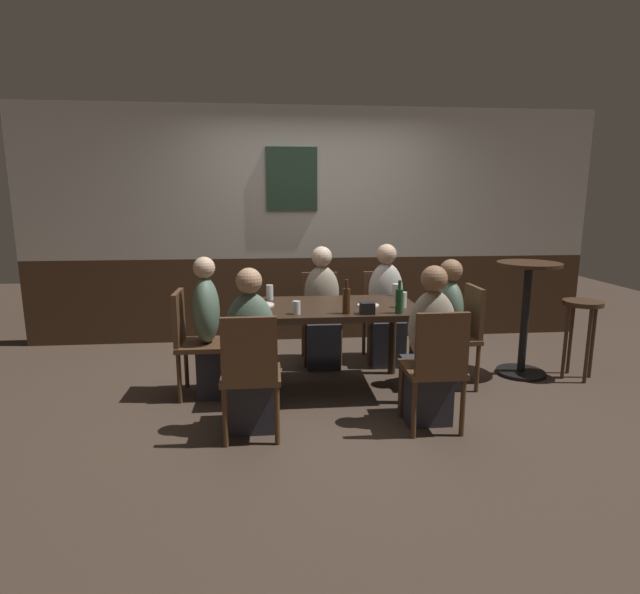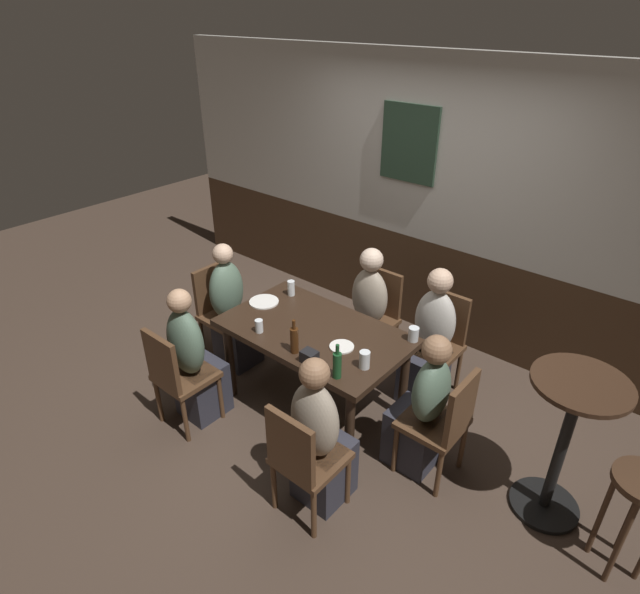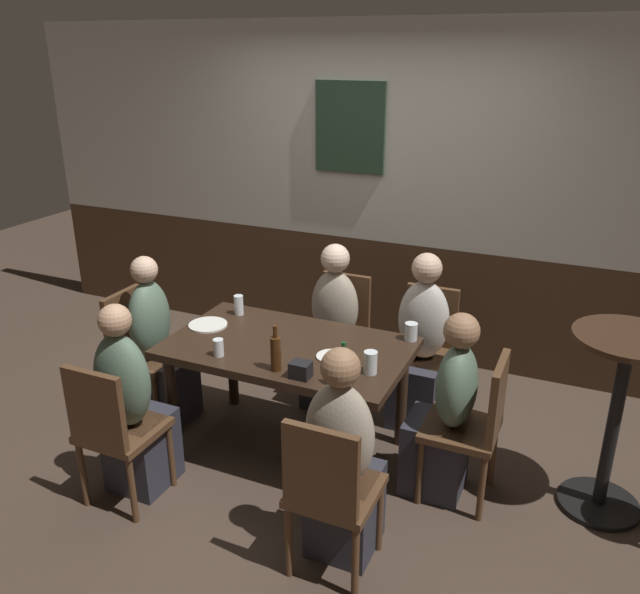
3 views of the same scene
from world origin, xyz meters
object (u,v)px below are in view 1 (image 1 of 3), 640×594
at_px(chair_right_far, 382,310).
at_px(person_right_far, 386,313).
at_px(side_bar_table, 526,310).
at_px(person_mid_far, 322,316).
at_px(beer_bottle_brown, 346,300).
at_px(plate_white_small, 368,305).
at_px(pint_glass_stout, 270,293).
at_px(plate_white_large, 259,305).
at_px(chair_mid_far, 321,312).
at_px(person_right_near, 429,357).
at_px(person_head_west, 213,338).
at_px(condiment_caddy, 367,308).
at_px(chair_right_near, 436,364).
at_px(dining_table, 330,316).
at_px(person_head_east, 442,334).
at_px(person_left_near, 251,363).
at_px(beer_glass_half, 397,290).
at_px(chair_left_near, 251,370).
at_px(beer_glass_tall, 402,300).
at_px(beer_bottle_green, 399,300).
at_px(tumbler_short, 297,308).
at_px(chair_head_east, 461,330).
at_px(bar_stool, 582,318).
at_px(chair_head_west, 193,337).

xyz_separation_m(chair_right_far, person_right_far, (-0.00, -0.16, 0.00)).
bearing_deg(side_bar_table, person_mid_far, 165.62).
distance_m(beer_bottle_brown, plate_white_small, 0.36).
relative_size(pint_glass_stout, plate_white_large, 0.54).
relative_size(chair_mid_far, person_right_near, 0.76).
xyz_separation_m(person_head_west, condiment_caddy, (1.22, -0.34, 0.30)).
height_order(chair_right_near, chair_right_far, same).
relative_size(chair_mid_far, person_right_far, 0.75).
distance_m(dining_table, chair_right_far, 1.07).
xyz_separation_m(chair_mid_far, plate_white_small, (0.31, -0.89, 0.25)).
distance_m(person_head_east, plate_white_large, 1.59).
xyz_separation_m(chair_mid_far, chair_right_far, (0.63, 0.00, 0.00)).
xyz_separation_m(person_head_west, plate_white_large, (0.38, 0.04, 0.26)).
relative_size(person_left_near, side_bar_table, 1.11).
height_order(person_right_far, beer_glass_half, person_right_far).
xyz_separation_m(person_mid_far, side_bar_table, (1.82, -0.47, 0.12)).
relative_size(pint_glass_stout, beer_glass_half, 1.22).
bearing_deg(chair_right_far, person_mid_far, -165.69).
distance_m(person_left_near, person_right_near, 1.27).
distance_m(person_mid_far, beer_glass_half, 0.78).
distance_m(chair_left_near, beer_glass_tall, 1.43).
relative_size(beer_glass_tall, beer_bottle_green, 0.50).
bearing_deg(side_bar_table, dining_table, -173.25).
bearing_deg(tumbler_short, beer_glass_half, 34.62).
xyz_separation_m(person_head_west, person_left_near, (0.34, -0.68, 0.00)).
xyz_separation_m(dining_table, condiment_caddy, (0.25, -0.34, 0.14)).
xyz_separation_m(chair_head_east, beer_glass_half, (-0.48, 0.36, 0.29)).
bearing_deg(condiment_caddy, person_head_east, 24.77).
height_order(person_mid_far, person_head_west, person_mid_far).
height_order(person_right_far, condiment_caddy, person_right_far).
bearing_deg(chair_right_near, beer_bottle_brown, 135.92).
height_order(beer_bottle_green, beer_bottle_brown, beer_bottle_brown).
distance_m(chair_mid_far, beer_bottle_brown, 1.21).
height_order(chair_mid_far, bar_stool, chair_mid_far).
xyz_separation_m(chair_head_west, chair_left_near, (0.50, -0.84, 0.00)).
bearing_deg(person_right_near, beer_bottle_brown, 146.06).
distance_m(pint_glass_stout, beer_glass_tall, 1.15).
height_order(chair_right_far, person_mid_far, person_mid_far).
distance_m(person_right_near, beer_glass_tall, 0.63).
distance_m(chair_left_near, pint_glass_stout, 1.17).
bearing_deg(chair_head_west, tumbler_short, -19.25).
relative_size(chair_right_near, beer_bottle_green, 3.41).
bearing_deg(beer_glass_half, pint_glass_stout, -175.99).
height_order(person_left_near, beer_bottle_brown, person_left_near).
xyz_separation_m(person_head_west, beer_glass_half, (1.63, 0.36, 0.30)).
bearing_deg(chair_right_far, tumbler_short, -129.31).
distance_m(person_head_west, tumbler_short, 0.80).
bearing_deg(person_right_near, beer_bottle_green, 112.23).
xyz_separation_m(dining_table, chair_right_far, (0.63, 0.84, -0.15)).
height_order(person_head_west, tumbler_short, person_head_west).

